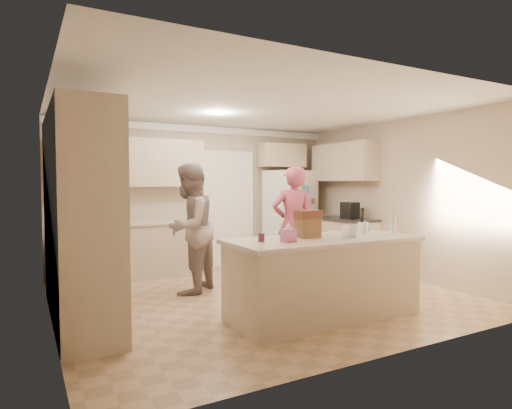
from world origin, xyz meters
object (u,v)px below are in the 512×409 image
coffee_maker (350,211)px  refrigerator (290,217)px  tissue_box (288,235)px  dollhouse_body (308,228)px  teen_girl (293,225)px  teen_boy (189,228)px  utensil_crock (363,228)px  island_base (323,279)px

coffee_maker → refrigerator: bearing=112.2°
tissue_box → dollhouse_body: 0.45m
dollhouse_body → teen_girl: 1.65m
refrigerator → dollhouse_body: size_ratio=6.92×
refrigerator → dollhouse_body: refrigerator is taller
teen_boy → teen_girl: 1.62m
tissue_box → dollhouse_body: dollhouse_body is taller
refrigerator → utensil_crock: size_ratio=12.00×
coffee_maker → tissue_box: size_ratio=2.14×
refrigerator → teen_boy: size_ratio=0.97×
teen_girl → refrigerator: bearing=-103.9°
tissue_box → dollhouse_body: bearing=26.6°
refrigerator → tissue_box: refrigerator is taller
coffee_maker → teen_girl: size_ratio=0.17×
coffee_maker → teen_girl: bearing=-166.8°
tissue_box → utensil_crock: bearing=7.1°
island_base → coffee_maker: bearing=42.8°
utensil_crock → teen_boy: (-1.64, 1.74, -0.08)m
refrigerator → utensil_crock: bearing=-125.0°
dollhouse_body → refrigerator: bearing=60.1°
tissue_box → island_base: bearing=10.3°
tissue_box → teen_girl: 2.03m
refrigerator → tissue_box: 3.83m
refrigerator → teen_girl: size_ratio=0.99×
tissue_box → teen_boy: teen_boy is taller
island_base → teen_girl: size_ratio=1.21×
tissue_box → refrigerator: bearing=56.4°
utensil_crock → refrigerator: bearing=73.2°
coffee_maker → island_base: (-2.05, -1.90, -0.63)m
teen_boy → teen_girl: bearing=130.3°
coffee_maker → dollhouse_body: 2.84m
coffee_maker → island_base: 2.87m
island_base → refrigerator: bearing=63.1°
coffee_maker → utensil_crock: size_ratio=2.00×
coffee_maker → utensil_crock: coffee_maker is taller
teen_boy → island_base: bearing=77.4°
utensil_crock → teen_girl: 1.52m
refrigerator → utensil_crock: refrigerator is taller
refrigerator → utensil_crock: (-0.92, -3.04, 0.10)m
island_base → teen_boy: teen_boy is taller
utensil_crock → coffee_maker: bearing=52.9°
refrigerator → island_base: size_ratio=0.82×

